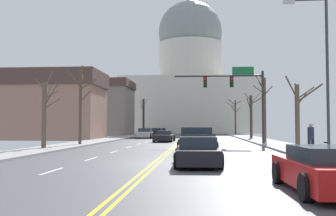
{
  "coord_description": "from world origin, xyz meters",
  "views": [
    {
      "loc": [
        1.94,
        -17.09,
        1.7
      ],
      "look_at": [
        -2.09,
        32.71,
        3.97
      ],
      "focal_mm": 40.68,
      "sensor_mm": 36.0,
      "label": 1
    }
  ],
  "objects_px": {
    "sedan_oncoming_03": "(161,131)",
    "bicycle_parked": "(324,152)",
    "sedan_near_03": "(325,170)",
    "street_lamp_right": "(322,62)",
    "sedan_near_02": "(197,152)",
    "signal_gantry": "(238,89)",
    "pedestrian_00": "(311,137)",
    "sedan_near_00": "(199,139)",
    "sedan_oncoming_01": "(145,133)",
    "pickup_truck_near_01": "(196,142)",
    "sedan_oncoming_02": "(157,132)",
    "sedan_oncoming_00": "(164,136)"
  },
  "relations": [
    {
      "from": "street_lamp_right",
      "to": "sedan_near_03",
      "type": "distance_m",
      "value": 10.3
    },
    {
      "from": "sedan_near_02",
      "to": "sedan_near_00",
      "type": "bearing_deg",
      "value": 89.66
    },
    {
      "from": "signal_gantry",
      "to": "pedestrian_00",
      "type": "bearing_deg",
      "value": -78.87
    },
    {
      "from": "sedan_near_02",
      "to": "pedestrian_00",
      "type": "height_order",
      "value": "pedestrian_00"
    },
    {
      "from": "signal_gantry",
      "to": "sedan_near_03",
      "type": "xyz_separation_m",
      "value": [
        -0.25,
        -24.01,
        -4.37
      ]
    },
    {
      "from": "pickup_truck_near_01",
      "to": "sedan_oncoming_00",
      "type": "bearing_deg",
      "value": 101.73
    },
    {
      "from": "street_lamp_right",
      "to": "pickup_truck_near_01",
      "type": "height_order",
      "value": "street_lamp_right"
    },
    {
      "from": "sedan_oncoming_03",
      "to": "bicycle_parked",
      "type": "distance_m",
      "value": 56.33
    },
    {
      "from": "pickup_truck_near_01",
      "to": "pedestrian_00",
      "type": "bearing_deg",
      "value": -17.33
    },
    {
      "from": "street_lamp_right",
      "to": "sedan_oncoming_03",
      "type": "xyz_separation_m",
      "value": [
        -13.16,
        53.75,
        -4.24
      ]
    },
    {
      "from": "signal_gantry",
      "to": "sedan_near_00",
      "type": "bearing_deg",
      "value": -130.64
    },
    {
      "from": "sedan_oncoming_01",
      "to": "bicycle_parked",
      "type": "height_order",
      "value": "sedan_oncoming_01"
    },
    {
      "from": "sedan_oncoming_00",
      "to": "bicycle_parked",
      "type": "height_order",
      "value": "sedan_oncoming_00"
    },
    {
      "from": "sedan_near_02",
      "to": "pedestrian_00",
      "type": "xyz_separation_m",
      "value": [
        6.07,
        4.75,
        0.51
      ]
    },
    {
      "from": "signal_gantry",
      "to": "sedan_oncoming_03",
      "type": "bearing_deg",
      "value": 105.33
    },
    {
      "from": "pickup_truck_near_01",
      "to": "sedan_near_00",
      "type": "bearing_deg",
      "value": 88.77
    },
    {
      "from": "street_lamp_right",
      "to": "sedan_near_00",
      "type": "relative_size",
      "value": 1.71
    },
    {
      "from": "sedan_oncoming_03",
      "to": "street_lamp_right",
      "type": "bearing_deg",
      "value": -76.25
    },
    {
      "from": "signal_gantry",
      "to": "sedan_oncoming_03",
      "type": "relative_size",
      "value": 1.84
    },
    {
      "from": "street_lamp_right",
      "to": "sedan_oncoming_02",
      "type": "relative_size",
      "value": 1.75
    },
    {
      "from": "sedan_near_00",
      "to": "sedan_oncoming_00",
      "type": "height_order",
      "value": "sedan_near_00"
    },
    {
      "from": "sedan_near_00",
      "to": "street_lamp_right",
      "type": "bearing_deg",
      "value": -61.59
    },
    {
      "from": "signal_gantry",
      "to": "sedan_near_03",
      "type": "height_order",
      "value": "signal_gantry"
    },
    {
      "from": "sedan_oncoming_03",
      "to": "pedestrian_00",
      "type": "xyz_separation_m",
      "value": [
        13.17,
        -51.71,
        0.53
      ]
    },
    {
      "from": "sedan_near_03",
      "to": "sedan_oncoming_01",
      "type": "distance_m",
      "value": 41.83
    },
    {
      "from": "sedan_near_00",
      "to": "sedan_near_02",
      "type": "relative_size",
      "value": 0.98
    },
    {
      "from": "signal_gantry",
      "to": "sedan_oncoming_01",
      "type": "height_order",
      "value": "signal_gantry"
    },
    {
      "from": "sedan_oncoming_03",
      "to": "bicycle_parked",
      "type": "xyz_separation_m",
      "value": [
        12.86,
        -54.84,
        -0.06
      ]
    },
    {
      "from": "street_lamp_right",
      "to": "sedan_near_02",
      "type": "distance_m",
      "value": 7.87
    },
    {
      "from": "street_lamp_right",
      "to": "signal_gantry",
      "type": "bearing_deg",
      "value": 99.6
    },
    {
      "from": "sedan_near_03",
      "to": "sedan_oncoming_03",
      "type": "height_order",
      "value": "sedan_near_03"
    },
    {
      "from": "sedan_oncoming_02",
      "to": "pedestrian_00",
      "type": "bearing_deg",
      "value": -72.76
    },
    {
      "from": "sedan_near_00",
      "to": "sedan_oncoming_00",
      "type": "bearing_deg",
      "value": 110.85
    },
    {
      "from": "sedan_near_00",
      "to": "sedan_oncoming_03",
      "type": "xyz_separation_m",
      "value": [
        -7.18,
        42.71,
        -0.05
      ]
    },
    {
      "from": "sedan_near_00",
      "to": "pickup_truck_near_01",
      "type": "relative_size",
      "value": 0.87
    },
    {
      "from": "sedan_near_00",
      "to": "bicycle_parked",
      "type": "xyz_separation_m",
      "value": [
        5.68,
        -12.13,
        -0.11
      ]
    },
    {
      "from": "signal_gantry",
      "to": "sedan_oncoming_02",
      "type": "height_order",
      "value": "signal_gantry"
    },
    {
      "from": "sedan_near_02",
      "to": "sedan_oncoming_01",
      "type": "xyz_separation_m",
      "value": [
        -7.14,
        34.26,
        0.05
      ]
    },
    {
      "from": "sedan_oncoming_02",
      "to": "pedestrian_00",
      "type": "distance_m",
      "value": 43.59
    },
    {
      "from": "sedan_oncoming_00",
      "to": "sedan_oncoming_02",
      "type": "distance_m",
      "value": 23.48
    },
    {
      "from": "signal_gantry",
      "to": "pedestrian_00",
      "type": "xyz_separation_m",
      "value": [
        2.56,
        -13.0,
        -3.87
      ]
    },
    {
      "from": "sedan_oncoming_03",
      "to": "sedan_near_00",
      "type": "bearing_deg",
      "value": -80.46
    },
    {
      "from": "sedan_near_02",
      "to": "sedan_oncoming_03",
      "type": "bearing_deg",
      "value": 97.17
    },
    {
      "from": "sedan_near_00",
      "to": "sedan_oncoming_01",
      "type": "relative_size",
      "value": 1.08
    },
    {
      "from": "pickup_truck_near_01",
      "to": "sedan_near_03",
      "type": "relative_size",
      "value": 1.23
    },
    {
      "from": "street_lamp_right",
      "to": "sedan_near_00",
      "type": "xyz_separation_m",
      "value": [
        -5.98,
        11.05,
        -4.19
      ]
    },
    {
      "from": "sedan_near_00",
      "to": "bicycle_parked",
      "type": "distance_m",
      "value": 13.4
    },
    {
      "from": "street_lamp_right",
      "to": "sedan_near_03",
      "type": "height_order",
      "value": "street_lamp_right"
    },
    {
      "from": "pedestrian_00",
      "to": "bicycle_parked",
      "type": "xyz_separation_m",
      "value": [
        -0.31,
        -3.13,
        -0.59
      ]
    },
    {
      "from": "pickup_truck_near_01",
      "to": "sedan_oncoming_03",
      "type": "bearing_deg",
      "value": 98.03
    }
  ]
}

